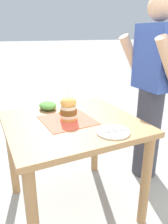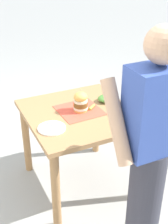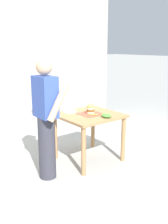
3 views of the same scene
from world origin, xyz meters
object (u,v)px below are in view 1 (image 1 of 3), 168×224
side_plate_with_forks (113,132)px  diner_across_table (152,90)px  pickle_spear (64,113)px  side_salad (48,106)px  patio_table (72,137)px  sandwich (68,108)px

side_plate_with_forks → diner_across_table: diner_across_table is taller
pickle_spear → side_plate_with_forks: bearing=21.1°
side_plate_with_forks → side_salad: 0.67m
patio_table → side_plate_with_forks: size_ratio=4.26×
patio_table → diner_across_table: diner_across_table is taller
side_salad → side_plate_with_forks: bearing=21.0°
side_plate_with_forks → side_salad: size_ratio=1.22×
sandwich → side_salad: (-0.30, -0.07, -0.06)m
patio_table → side_plate_with_forks: side_plate_with_forks is taller
pickle_spear → side_plate_with_forks: size_ratio=0.39×
pickle_spear → diner_across_table: (0.01, 0.86, 0.09)m
sandwich → side_salad: bearing=-167.1°
pickle_spear → side_plate_with_forks: (0.43, 0.17, -0.01)m
pickle_spear → diner_across_table: diner_across_table is taller
side_salad → diner_across_table: diner_across_table is taller
pickle_spear → side_salad: bearing=-159.0°
sandwich → pickle_spear: 0.13m
patio_table → sandwich: size_ratio=4.52×
sandwich → diner_across_table: bearing=96.2°
pickle_spear → diner_across_table: size_ratio=0.05×
pickle_spear → side_salad: 0.21m
side_salad → pickle_spear: bearing=21.0°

